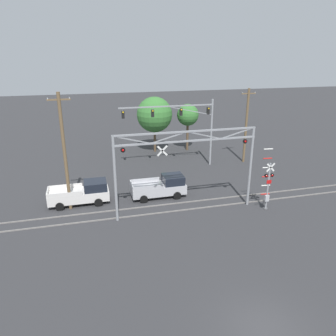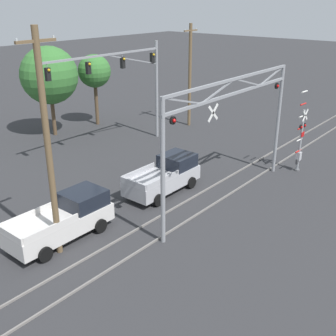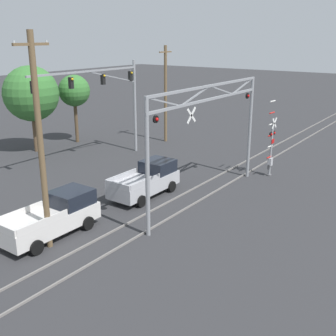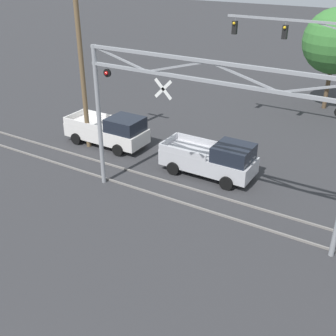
% 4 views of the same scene
% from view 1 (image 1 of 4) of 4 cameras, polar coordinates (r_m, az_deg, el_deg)
% --- Properties ---
extents(ground_plane, '(200.00, 200.00, 0.00)m').
position_cam_1_polar(ground_plane, '(18.81, 16.31, -25.30)').
color(ground_plane, '#303033').
extents(rail_track_near, '(80.00, 0.08, 0.10)m').
position_cam_1_polar(rail_track_near, '(28.71, 2.89, -7.30)').
color(rail_track_near, gray).
rests_on(rail_track_near, ground_plane).
extents(rail_track_far, '(80.00, 0.08, 0.10)m').
position_cam_1_polar(rail_track_far, '(29.94, 2.07, -6.10)').
color(rail_track_far, gray).
rests_on(rail_track_far, ground_plane).
extents(crossing_gantry, '(11.89, 0.27, 7.15)m').
position_cam_1_polar(crossing_gantry, '(26.57, 3.22, 1.92)').
color(crossing_gantry, gray).
rests_on(crossing_gantry, ground_plane).
extents(crossing_signal_mast, '(1.20, 0.35, 5.56)m').
position_cam_1_polar(crossing_signal_mast, '(29.31, 16.92, -3.14)').
color(crossing_signal_mast, gray).
rests_on(crossing_signal_mast, ground_plane).
extents(traffic_signal_span, '(10.92, 0.39, 7.89)m').
position_cam_1_polar(traffic_signal_span, '(37.92, 3.66, 8.19)').
color(traffic_signal_span, gray).
rests_on(traffic_signal_span, ground_plane).
extents(pickup_truck_lead, '(5.10, 2.26, 2.03)m').
position_cam_1_polar(pickup_truck_lead, '(30.98, -1.18, -3.27)').
color(pickup_truck_lead, '#B7B7BC').
rests_on(pickup_truck_lead, ground_plane).
extents(pickup_truck_following, '(5.32, 2.26, 2.03)m').
position_cam_1_polar(pickup_truck_following, '(30.61, -14.70, -4.25)').
color(pickup_truck_following, silver).
rests_on(pickup_truck_following, ground_plane).
extents(utility_pole_left, '(1.80, 0.28, 10.09)m').
position_cam_1_polar(utility_pole_left, '(28.42, -17.57, 2.67)').
color(utility_pole_left, brown).
rests_on(utility_pole_left, ground_plane).
extents(utility_pole_right, '(1.80, 0.28, 9.00)m').
position_cam_1_polar(utility_pole_right, '(40.88, 13.45, 7.27)').
color(utility_pole_right, brown).
rests_on(utility_pole_right, ground_plane).
extents(background_tree_beyond_span, '(4.72, 4.72, 7.46)m').
position_cam_1_polar(background_tree_beyond_span, '(44.09, -2.37, 9.26)').
color(background_tree_beyond_span, brown).
rests_on(background_tree_beyond_span, ground_plane).
extents(background_tree_far_left_verge, '(2.94, 2.94, 6.39)m').
position_cam_1_polar(background_tree_far_left_verge, '(44.95, 3.47, 9.17)').
color(background_tree_far_left_verge, brown).
rests_on(background_tree_far_left_verge, ground_plane).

